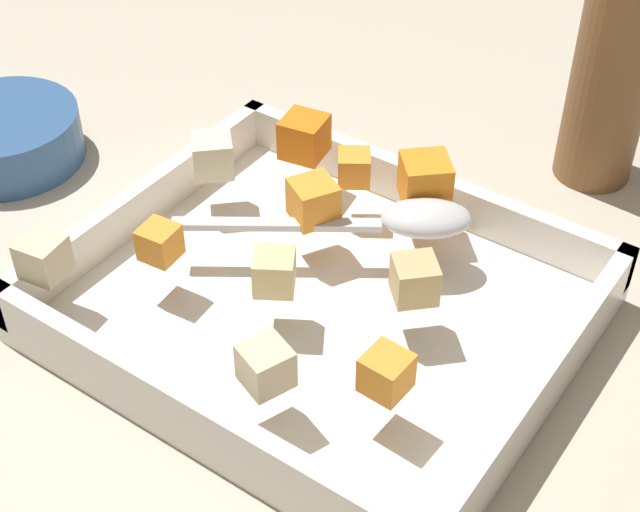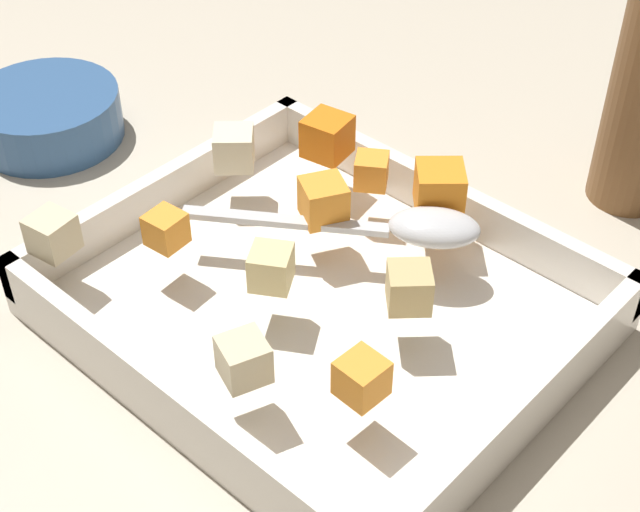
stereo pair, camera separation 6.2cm
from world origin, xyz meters
The scene contains 15 objects.
ground_plane centered at (0.00, 0.00, 0.00)m, with size 4.00×4.00×0.00m, color #BCB29E.
baking_dish centered at (0.02, -0.02, 0.01)m, with size 0.33×0.28×0.05m.
carrot_chunk_rim_edge centered at (-0.01, 0.02, 0.06)m, with size 0.03×0.03×0.03m, color orange.
carrot_chunk_mid_right centered at (0.04, 0.09, 0.07)m, with size 0.03×0.03×0.03m, color orange.
carrot_chunk_heap_side centered at (0.11, -0.08, 0.06)m, with size 0.02×0.02×0.02m, color orange.
carrot_chunk_far_right centered at (-0.02, 0.08, 0.06)m, with size 0.02×0.02×0.02m, color orange.
carrot_chunk_mid_left centered at (-0.07, -0.07, 0.06)m, with size 0.02×0.02×0.02m, color orange.
carrot_chunk_heap_top centered at (-0.07, 0.08, 0.06)m, with size 0.03×0.03×0.03m, color orange.
potato_chunk_corner_se centered at (-0.11, 0.03, 0.06)m, with size 0.03×0.03×0.03m, color beige.
potato_chunk_near_left centered at (0.05, -0.12, 0.06)m, with size 0.03×0.03×0.03m, color beige.
potato_chunk_near_spoon centered at (0.01, -0.05, 0.06)m, with size 0.03×0.03×0.03m, color #E0CC89.
potato_chunk_corner_sw centered at (0.08, -0.01, 0.06)m, with size 0.03×0.03×0.03m, color tan.
potato_chunk_far_left centered at (-0.12, -0.12, 0.06)m, with size 0.03×0.03×0.03m, color beige.
serving_spoon centered at (0.04, 0.05, 0.06)m, with size 0.19×0.14×0.02m.
small_prep_bowl centered at (-0.31, -0.01, 0.02)m, with size 0.13×0.13×0.04m, color #33598C.
Camera 2 is at (0.34, -0.37, 0.46)m, focal length 53.76 mm.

